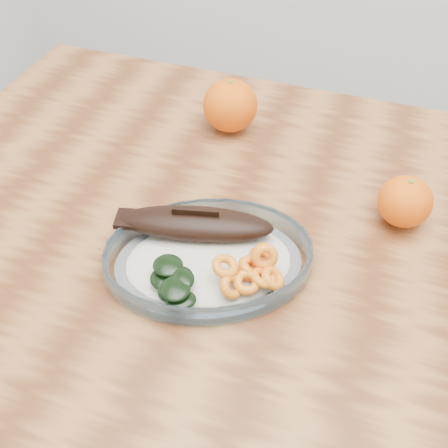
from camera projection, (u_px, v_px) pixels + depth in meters
The scene contains 4 objects.
dining_table at pixel (290, 295), 0.81m from camera, with size 1.20×0.80×0.75m.
plated_meal at pixel (208, 256), 0.70m from camera, with size 0.63×0.63×0.07m.
orange_left at pixel (230, 106), 0.90m from camera, with size 0.09×0.09×0.09m, color #F04E04.
orange_right at pixel (405, 202), 0.75m from camera, with size 0.07×0.07×0.07m, color #F04E04.
Camera 1 is at (0.08, -0.51, 1.29)m, focal length 45.00 mm.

